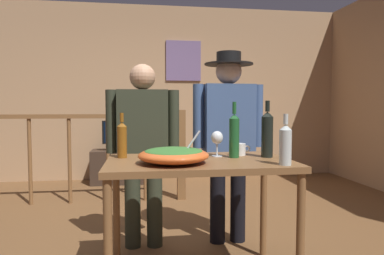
{
  "coord_description": "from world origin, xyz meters",
  "views": [
    {
      "loc": [
        -0.2,
        -2.91,
        1.17
      ],
      "look_at": [
        0.16,
        -0.39,
        1.01
      ],
      "focal_mm": 32.34,
      "sensor_mm": 36.0,
      "label": 1
    }
  ],
  "objects_px": {
    "flat_screen_tv": "(121,133)",
    "person_standing_left": "(143,141)",
    "tv_console": "(122,166)",
    "serving_table": "(199,175)",
    "framed_picture": "(183,61)",
    "stair_railing": "(90,146)",
    "person_standing_right": "(228,130)",
    "wine_bottle_green": "(234,135)",
    "wine_bottle_dark": "(267,134)",
    "wine_glass": "(217,139)",
    "wine_bottle_clear": "(285,144)",
    "mug_white": "(239,149)",
    "wine_bottle_amber": "(122,139)",
    "salad_bowl": "(174,155)"
  },
  "relations": [
    {
      "from": "wine_bottle_amber",
      "to": "flat_screen_tv",
      "type": "bearing_deg",
      "value": 93.38
    },
    {
      "from": "salad_bowl",
      "to": "wine_bottle_clear",
      "type": "relative_size",
      "value": 1.43
    },
    {
      "from": "framed_picture",
      "to": "person_standing_right",
      "type": "distance_m",
      "value": 2.9
    },
    {
      "from": "salad_bowl",
      "to": "serving_table",
      "type": "bearing_deg",
      "value": 31.26
    },
    {
      "from": "wine_glass",
      "to": "wine_bottle_clear",
      "type": "height_order",
      "value": "wine_bottle_clear"
    },
    {
      "from": "wine_bottle_green",
      "to": "wine_bottle_dark",
      "type": "bearing_deg",
      "value": -3.93
    },
    {
      "from": "wine_bottle_green",
      "to": "wine_bottle_dark",
      "type": "relative_size",
      "value": 0.98
    },
    {
      "from": "person_standing_right",
      "to": "mug_white",
      "type": "bearing_deg",
      "value": 83.61
    },
    {
      "from": "framed_picture",
      "to": "wine_bottle_clear",
      "type": "xyz_separation_m",
      "value": [
        0.16,
        -3.67,
        -0.95
      ]
    },
    {
      "from": "tv_console",
      "to": "wine_bottle_amber",
      "type": "height_order",
      "value": "wine_bottle_amber"
    },
    {
      "from": "serving_table",
      "to": "wine_bottle_clear",
      "type": "distance_m",
      "value": 0.59
    },
    {
      "from": "tv_console",
      "to": "person_standing_left",
      "type": "height_order",
      "value": "person_standing_left"
    },
    {
      "from": "wine_bottle_clear",
      "to": "wine_bottle_green",
      "type": "bearing_deg",
      "value": 123.43
    },
    {
      "from": "wine_glass",
      "to": "wine_bottle_amber",
      "type": "relative_size",
      "value": 0.58
    },
    {
      "from": "mug_white",
      "to": "wine_bottle_amber",
      "type": "bearing_deg",
      "value": -179.61
    },
    {
      "from": "framed_picture",
      "to": "wine_glass",
      "type": "height_order",
      "value": "framed_picture"
    },
    {
      "from": "wine_bottle_amber",
      "to": "stair_railing",
      "type": "bearing_deg",
      "value": 104.47
    },
    {
      "from": "wine_bottle_green",
      "to": "stair_railing",
      "type": "bearing_deg",
      "value": 121.85
    },
    {
      "from": "framed_picture",
      "to": "mug_white",
      "type": "xyz_separation_m",
      "value": [
        0.01,
        -3.23,
        -1.04
      ]
    },
    {
      "from": "flat_screen_tv",
      "to": "mug_white",
      "type": "bearing_deg",
      "value": -71.22
    },
    {
      "from": "wine_glass",
      "to": "person_standing_right",
      "type": "height_order",
      "value": "person_standing_right"
    },
    {
      "from": "salad_bowl",
      "to": "wine_bottle_green",
      "type": "height_order",
      "value": "wine_bottle_green"
    },
    {
      "from": "framed_picture",
      "to": "tv_console",
      "type": "height_order",
      "value": "framed_picture"
    },
    {
      "from": "wine_bottle_dark",
      "to": "wine_bottle_amber",
      "type": "bearing_deg",
      "value": 173.45
    },
    {
      "from": "flat_screen_tv",
      "to": "wine_bottle_dark",
      "type": "distance_m",
      "value": 3.24
    },
    {
      "from": "person_standing_left",
      "to": "serving_table",
      "type": "bearing_deg",
      "value": 120.46
    },
    {
      "from": "stair_railing",
      "to": "serving_table",
      "type": "height_order",
      "value": "stair_railing"
    },
    {
      "from": "wine_bottle_dark",
      "to": "person_standing_right",
      "type": "height_order",
      "value": "person_standing_right"
    },
    {
      "from": "flat_screen_tv",
      "to": "person_standing_left",
      "type": "distance_m",
      "value": 2.45
    },
    {
      "from": "tv_console",
      "to": "mug_white",
      "type": "xyz_separation_m",
      "value": [
        0.99,
        -2.94,
        0.61
      ]
    },
    {
      "from": "flat_screen_tv",
      "to": "wine_bottle_amber",
      "type": "distance_m",
      "value": 2.92
    },
    {
      "from": "wine_bottle_dark",
      "to": "person_standing_left",
      "type": "relative_size",
      "value": 0.26
    },
    {
      "from": "stair_railing",
      "to": "wine_bottle_clear",
      "type": "relative_size",
      "value": 10.62
    },
    {
      "from": "wine_glass",
      "to": "person_standing_right",
      "type": "xyz_separation_m",
      "value": [
        0.21,
        0.52,
        0.02
      ]
    },
    {
      "from": "serving_table",
      "to": "wine_bottle_green",
      "type": "distance_m",
      "value": 0.36
    },
    {
      "from": "wine_bottle_green",
      "to": "mug_white",
      "type": "xyz_separation_m",
      "value": [
        0.07,
        0.1,
        -0.11
      ]
    },
    {
      "from": "wine_glass",
      "to": "mug_white",
      "type": "distance_m",
      "value": 0.19
    },
    {
      "from": "person_standing_right",
      "to": "wine_bottle_clear",
      "type": "bearing_deg",
      "value": 95.38
    },
    {
      "from": "salad_bowl",
      "to": "wine_bottle_clear",
      "type": "xyz_separation_m",
      "value": [
        0.65,
        -0.16,
        0.07
      ]
    },
    {
      "from": "framed_picture",
      "to": "flat_screen_tv",
      "type": "distance_m",
      "value": 1.53
    },
    {
      "from": "tv_console",
      "to": "wine_bottle_clear",
      "type": "height_order",
      "value": "wine_bottle_clear"
    },
    {
      "from": "wine_glass",
      "to": "wine_bottle_dark",
      "type": "height_order",
      "value": "wine_bottle_dark"
    },
    {
      "from": "mug_white",
      "to": "person_standing_right",
      "type": "height_order",
      "value": "person_standing_right"
    },
    {
      "from": "stair_railing",
      "to": "tv_console",
      "type": "bearing_deg",
      "value": 73.07
    },
    {
      "from": "tv_console",
      "to": "person_standing_right",
      "type": "height_order",
      "value": "person_standing_right"
    },
    {
      "from": "tv_console",
      "to": "mug_white",
      "type": "bearing_deg",
      "value": -71.41
    },
    {
      "from": "person_standing_left",
      "to": "flat_screen_tv",
      "type": "bearing_deg",
      "value": -81.01
    },
    {
      "from": "wine_bottle_amber",
      "to": "mug_white",
      "type": "distance_m",
      "value": 0.82
    },
    {
      "from": "stair_railing",
      "to": "wine_bottle_dark",
      "type": "distance_m",
      "value": 2.51
    },
    {
      "from": "serving_table",
      "to": "framed_picture",
      "type": "bearing_deg",
      "value": 84.84
    }
  ]
}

